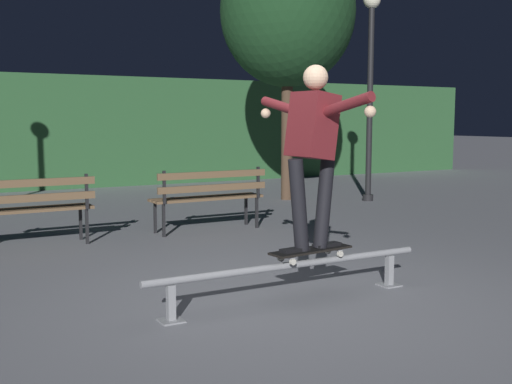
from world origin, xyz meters
The scene contains 9 objects.
ground_plane centered at (0.00, 0.00, 0.00)m, with size 90.00×90.00×0.00m, color slate.
hedge_backdrop centered at (0.00, 10.22, 1.27)m, with size 24.00×1.20×2.54m, color #2D5B33.
grind_rail centered at (0.00, -0.07, 0.27)m, with size 2.62×0.18×0.35m.
skateboard centered at (0.20, -0.07, 0.42)m, with size 0.80×0.29×0.09m.
skateboarder centered at (0.20, -0.06, 1.36)m, with size 0.63×1.40×1.56m.
park_bench_leftmost centered at (-1.63, 3.31, 0.54)m, with size 1.61×0.44×0.88m.
park_bench_left_center centered at (0.78, 3.31, 0.54)m, with size 1.61×0.44×0.88m.
tree_far_right centered at (3.53, 5.77, 3.54)m, with size 2.55×2.55×4.96m.
lamp_post_right centered at (4.79, 4.86, 2.48)m, with size 0.32×0.32×3.90m.
Camera 1 is at (-2.70, -4.39, 1.53)m, focal length 43.32 mm.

